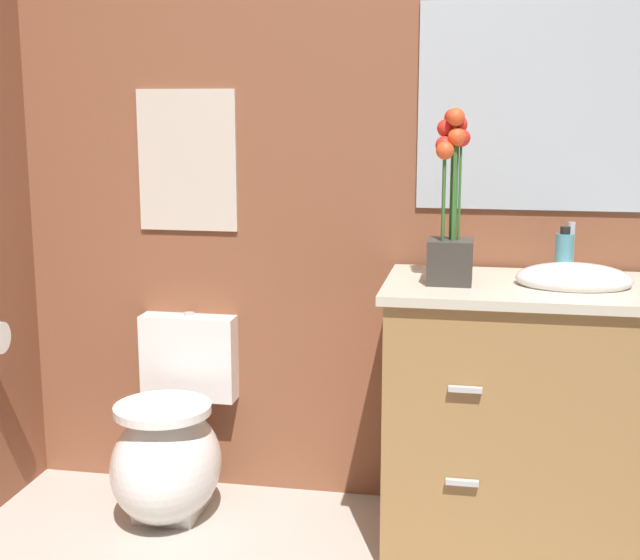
{
  "coord_description": "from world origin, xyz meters",
  "views": [
    {
      "loc": [
        0.45,
        -1.52,
        1.45
      ],
      "look_at": [
        -0.07,
        1.25,
        0.9
      ],
      "focal_mm": 49.78,
      "sensor_mm": 36.0,
      "label": 1
    }
  ],
  "objects_px": {
    "vanity_cabinet": "(529,415)",
    "wall_mirror": "(537,106)",
    "wall_poster": "(187,161)",
    "flower_vase": "(451,217)",
    "toilet": "(171,449)",
    "soap_bottle": "(564,255)"
  },
  "relations": [
    {
      "from": "vanity_cabinet",
      "to": "wall_mirror",
      "type": "bearing_deg",
      "value": 90.51
    },
    {
      "from": "wall_poster",
      "to": "wall_mirror",
      "type": "xyz_separation_m",
      "value": [
        1.24,
        0.0,
        0.2
      ]
    },
    {
      "from": "flower_vase",
      "to": "wall_poster",
      "type": "distance_m",
      "value": 1.04
    },
    {
      "from": "flower_vase",
      "to": "wall_poster",
      "type": "relative_size",
      "value": 1.07
    },
    {
      "from": "flower_vase",
      "to": "wall_mirror",
      "type": "bearing_deg",
      "value": 51.32
    },
    {
      "from": "vanity_cabinet",
      "to": "wall_mirror",
      "type": "xyz_separation_m",
      "value": [
        -0.0,
        0.29,
        0.99
      ]
    },
    {
      "from": "wall_poster",
      "to": "toilet",
      "type": "bearing_deg",
      "value": -90.0
    },
    {
      "from": "toilet",
      "to": "wall_mirror",
      "type": "height_order",
      "value": "wall_mirror"
    },
    {
      "from": "vanity_cabinet",
      "to": "flower_vase",
      "type": "xyz_separation_m",
      "value": [
        -0.27,
        -0.04,
        0.65
      ]
    },
    {
      "from": "toilet",
      "to": "vanity_cabinet",
      "type": "xyz_separation_m",
      "value": [
        1.24,
        -0.03,
        0.22
      ]
    },
    {
      "from": "vanity_cabinet",
      "to": "wall_mirror",
      "type": "relative_size",
      "value": 1.35
    },
    {
      "from": "toilet",
      "to": "flower_vase",
      "type": "bearing_deg",
      "value": -3.76
    },
    {
      "from": "flower_vase",
      "to": "wall_mirror",
      "type": "height_order",
      "value": "wall_mirror"
    },
    {
      "from": "vanity_cabinet",
      "to": "wall_mirror",
      "type": "distance_m",
      "value": 1.03
    },
    {
      "from": "toilet",
      "to": "wall_mirror",
      "type": "relative_size",
      "value": 0.86
    },
    {
      "from": "vanity_cabinet",
      "to": "wall_poster",
      "type": "relative_size",
      "value": 2.1
    },
    {
      "from": "toilet",
      "to": "vanity_cabinet",
      "type": "bearing_deg",
      "value": -1.22
    },
    {
      "from": "toilet",
      "to": "wall_poster",
      "type": "relative_size",
      "value": 1.34
    },
    {
      "from": "wall_poster",
      "to": "wall_mirror",
      "type": "relative_size",
      "value": 0.64
    },
    {
      "from": "flower_vase",
      "to": "soap_bottle",
      "type": "height_order",
      "value": "flower_vase"
    },
    {
      "from": "soap_bottle",
      "to": "wall_poster",
      "type": "distance_m",
      "value": 1.38
    },
    {
      "from": "soap_bottle",
      "to": "wall_mirror",
      "type": "distance_m",
      "value": 0.52
    }
  ]
}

